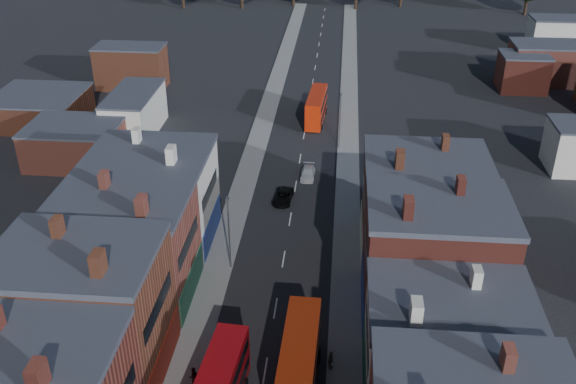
% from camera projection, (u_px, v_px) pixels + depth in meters
% --- Properties ---
extents(pavement_west, '(3.00, 200.00, 0.12)m').
position_uv_depth(pavement_west, '(247.00, 176.00, 82.59)').
color(pavement_west, gray).
rests_on(pavement_west, ground).
extents(pavement_east, '(3.00, 200.00, 0.12)m').
position_uv_depth(pavement_east, '(348.00, 181.00, 81.58)').
color(pavement_east, gray).
rests_on(pavement_east, ground).
extents(lamp_post_2, '(0.25, 0.70, 8.12)m').
position_uv_depth(lamp_post_2, '(229.00, 228.00, 62.79)').
color(lamp_post_2, slate).
rests_on(lamp_post_2, ground).
extents(lamp_post_3, '(0.25, 0.70, 8.12)m').
position_uv_depth(lamp_post_3, '(340.00, 117.00, 88.17)').
color(lamp_post_3, slate).
rests_on(lamp_post_3, ground).
extents(bus_1, '(3.14, 11.57, 4.97)m').
position_uv_depth(bus_1, '(299.00, 367.00, 49.05)').
color(bus_1, '#A22609').
rests_on(bus_1, ground).
extents(bus_2, '(3.06, 10.37, 4.42)m').
position_uv_depth(bus_2, '(316.00, 107.00, 97.82)').
color(bus_2, '#BB2108').
rests_on(bus_2, ground).
extents(car_2, '(2.41, 4.63, 1.25)m').
position_uv_depth(car_2, '(283.00, 197.00, 76.77)').
color(car_2, black).
rests_on(car_2, ground).
extents(car_3, '(1.80, 4.29, 1.24)m').
position_uv_depth(car_3, '(308.00, 173.00, 82.23)').
color(car_3, white).
rests_on(car_3, ground).
extents(ped_1, '(0.94, 0.72, 1.70)m').
position_uv_depth(ped_1, '(193.00, 376.00, 50.55)').
color(ped_1, '#3D181A').
rests_on(ped_1, pavement_west).
extents(ped_3, '(0.74, 1.11, 1.73)m').
position_uv_depth(ped_3, '(331.00, 360.00, 52.12)').
color(ped_3, '#5A554D').
rests_on(ped_3, pavement_east).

